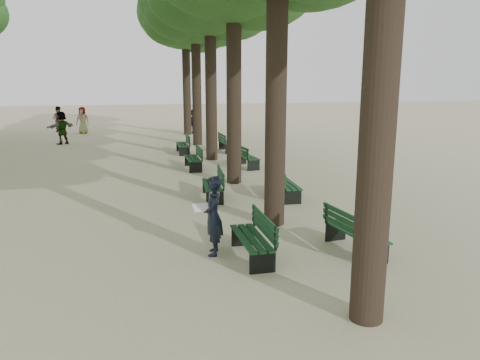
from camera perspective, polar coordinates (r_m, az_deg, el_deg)
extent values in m
plane|color=#B6B08A|center=(9.08, 0.44, -11.60)|extent=(120.00, 120.00, 0.00)
cylinder|color=#33261C|center=(6.96, 16.83, 12.36)|extent=(0.52, 0.52, 7.50)
cylinder|color=#33261C|center=(11.59, 4.46, 12.63)|extent=(0.52, 0.52, 7.50)
cylinder|color=#33261C|center=(16.44, -0.75, 12.57)|extent=(0.52, 0.52, 7.50)
cylinder|color=#33261C|center=(21.35, -3.58, 12.49)|extent=(0.52, 0.52, 7.50)
cylinder|color=#33261C|center=(26.30, -5.34, 12.43)|extent=(0.52, 0.52, 7.50)
ellipsoid|color=#1E4B19|center=(26.61, -5.52, 20.97)|extent=(6.00, 6.00, 4.50)
cylinder|color=#33261C|center=(31.27, -6.54, 12.38)|extent=(0.52, 0.52, 7.50)
ellipsoid|color=#1E4B19|center=(31.52, -6.73, 19.58)|extent=(6.00, 6.00, 4.50)
cube|color=black|center=(9.82, 1.35, -8.30)|extent=(0.55, 1.81, 0.45)
cube|color=black|center=(9.74, 1.36, -7.06)|extent=(0.57, 1.81, 0.04)
cube|color=black|center=(9.73, 2.97, -5.43)|extent=(0.07, 1.80, 0.40)
cube|color=black|center=(14.56, -3.44, -1.43)|extent=(0.65, 1.83, 0.45)
cube|color=black|center=(14.51, -3.45, -0.56)|extent=(0.67, 1.84, 0.04)
cube|color=black|center=(14.48, -2.36, 0.51)|extent=(0.17, 1.80, 0.40)
cube|color=black|center=(19.36, -5.78, 1.98)|extent=(0.53, 1.80, 0.45)
cube|color=black|center=(19.32, -5.80, 2.64)|extent=(0.55, 1.80, 0.04)
cube|color=black|center=(19.31, -4.99, 3.46)|extent=(0.05, 1.80, 0.40)
cube|color=black|center=(23.47, -7.02, 3.77)|extent=(0.53, 1.80, 0.45)
cube|color=black|center=(23.44, -7.04, 4.32)|extent=(0.55, 1.80, 0.04)
cube|color=black|center=(23.43, -6.37, 5.00)|extent=(0.05, 1.80, 0.40)
cube|color=black|center=(10.47, 13.94, -7.33)|extent=(0.76, 1.85, 0.45)
cube|color=black|center=(10.40, 14.00, -6.16)|extent=(0.78, 1.86, 0.04)
cube|color=black|center=(10.17, 12.77, -4.93)|extent=(0.29, 1.79, 0.40)
cube|color=black|center=(14.72, 5.69, -1.32)|extent=(0.60, 1.82, 0.45)
cube|color=black|center=(14.67, 5.71, -0.46)|extent=(0.62, 1.82, 0.04)
cube|color=black|center=(14.54, 4.67, 0.53)|extent=(0.12, 1.80, 0.40)
cube|color=black|center=(19.69, 0.90, 2.22)|extent=(0.73, 1.85, 0.45)
cube|color=black|center=(19.65, 0.91, 2.86)|extent=(0.75, 1.85, 0.04)
cube|color=black|center=(19.51, 0.14, 3.60)|extent=(0.26, 1.79, 0.40)
cube|color=black|center=(23.92, -1.55, 4.02)|extent=(0.57, 1.81, 0.45)
cube|color=black|center=(23.89, -1.55, 4.55)|extent=(0.59, 1.81, 0.04)
cube|color=black|center=(23.79, -2.22, 5.17)|extent=(0.09, 1.80, 0.40)
imported|color=black|center=(9.86, -3.27, -4.39)|extent=(0.46, 0.73, 1.70)
cube|color=white|center=(9.77, -4.73, -3.35)|extent=(0.37, 0.29, 0.12)
imported|color=#262628|center=(35.07, -21.28, 6.93)|extent=(0.92, 0.55, 1.77)
imported|color=#262628|center=(31.75, -5.63, 7.10)|extent=(0.64, 1.11, 1.64)
imported|color=#262628|center=(28.40, -20.89, 5.96)|extent=(1.49, 1.46, 1.85)
imported|color=#262628|center=(33.49, -18.63, 6.92)|extent=(0.94, 0.58, 1.79)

